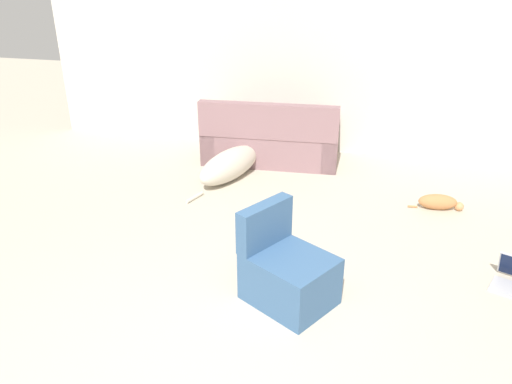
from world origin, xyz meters
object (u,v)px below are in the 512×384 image
Objects in this scene: couch at (271,141)px; dog at (232,164)px; cat at (439,202)px; side_chair at (286,271)px.

couch reaches higher than dog.
dog is 2.51m from cat.
dog is at bearing 59.00° from couch.
couch is 3.09m from side_chair.
dog is 1.85× the size of side_chair.
side_chair is at bearing -134.86° from dog.
dog is 2.57m from side_chair.
cat is 0.71× the size of side_chair.
couch is at bearing -8.37° from dog.
dog is (-0.36, -0.69, -0.10)m from couch.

